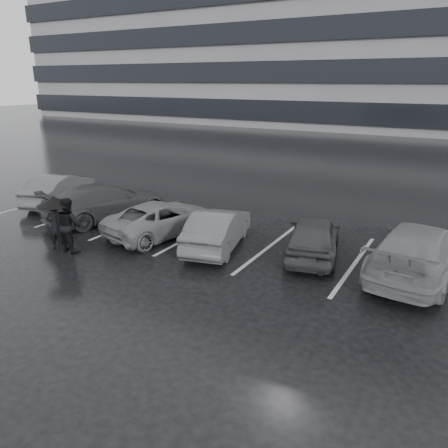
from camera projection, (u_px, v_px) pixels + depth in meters
ground at (214, 271)px, 12.57m from camera, size 160.00×160.00×0.00m
office_building at (258, 7)px, 57.94m from camera, size 61.00×26.00×29.00m
car_main at (313, 236)px, 13.49m from camera, size 2.36×4.02×1.28m
car_west_a at (218, 228)px, 14.18m from camera, size 2.26×4.09×1.28m
car_west_b at (162, 218)px, 15.37m from camera, size 2.79×4.58×1.19m
car_west_c at (107, 202)px, 17.05m from camera, size 3.46×5.25×1.41m
car_west_d at (59, 189)px, 19.17m from camera, size 2.63×4.28×1.33m
car_east at (419, 250)px, 12.12m from camera, size 2.52×5.23×1.47m
pedestrian_left at (56, 226)px, 13.96m from camera, size 0.68×0.61×1.56m
pedestrian_right at (69, 225)px, 13.78m from camera, size 0.95×0.79×1.76m
umbrella at (54, 201)px, 13.55m from camera, size 1.07×1.07×1.82m
stall_stripes at (231, 240)px, 15.00m from camera, size 19.72×5.00×0.00m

